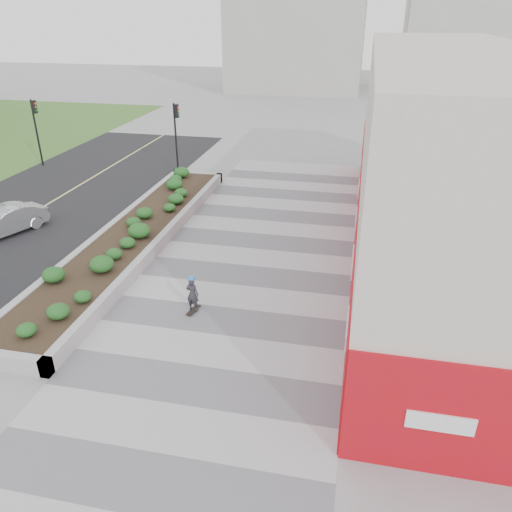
# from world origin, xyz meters

# --- Properties ---
(ground) EXTENTS (160.00, 160.00, 0.00)m
(ground) POSITION_xyz_m (0.00, 0.00, 0.00)
(ground) COLOR gray
(ground) RESTS_ON ground
(walkway) EXTENTS (8.00, 36.00, 0.01)m
(walkway) POSITION_xyz_m (0.00, 3.00, 0.01)
(walkway) COLOR #A8A8AD
(walkway) RESTS_ON ground
(building) EXTENTS (6.04, 24.08, 8.00)m
(building) POSITION_xyz_m (6.98, 8.98, 3.98)
(building) COLOR beige
(building) RESTS_ON ground
(planter) EXTENTS (3.00, 18.00, 0.90)m
(planter) POSITION_xyz_m (-5.50, 7.00, 0.42)
(planter) COLOR #9E9EA0
(planter) RESTS_ON ground
(street) EXTENTS (10.00, 40.00, 0.00)m
(street) POSITION_xyz_m (-12.00, 7.00, 0.00)
(street) COLOR black
(street) RESTS_ON ground
(traffic_signal_near) EXTENTS (0.33, 0.28, 4.20)m
(traffic_signal_near) POSITION_xyz_m (-7.23, 17.50, 2.76)
(traffic_signal_near) COLOR black
(traffic_signal_near) RESTS_ON ground
(traffic_signal_far) EXTENTS (0.33, 0.28, 4.20)m
(traffic_signal_far) POSITION_xyz_m (-16.43, 17.00, 2.76)
(traffic_signal_far) COLOR black
(traffic_signal_far) RESTS_ON ground
(distant_bldg_north_l) EXTENTS (16.00, 12.00, 20.00)m
(distant_bldg_north_l) POSITION_xyz_m (-5.00, 55.00, 10.00)
(distant_bldg_north_l) COLOR #ADAAA3
(distant_bldg_north_l) RESTS_ON ground
(manhole_cover) EXTENTS (0.44, 0.44, 0.01)m
(manhole_cover) POSITION_xyz_m (0.50, 3.00, 0.00)
(manhole_cover) COLOR #595654
(manhole_cover) RESTS_ON ground
(skateboarder) EXTENTS (0.49, 0.75, 1.37)m
(skateboarder) POSITION_xyz_m (-1.18, 2.12, 0.70)
(skateboarder) COLOR beige
(skateboarder) RESTS_ON ground
(car_silver) EXTENTS (2.67, 3.97, 1.24)m
(car_silver) POSITION_xyz_m (-11.59, 6.62, 0.62)
(car_silver) COLOR #A3A5AA
(car_silver) RESTS_ON ground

